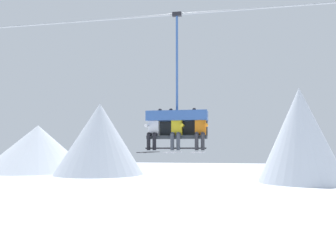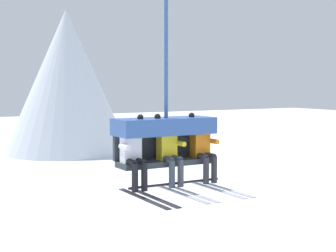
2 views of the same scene
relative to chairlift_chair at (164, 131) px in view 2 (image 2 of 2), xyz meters
name	(u,v)px [view 2 (image 2 of 2)]	position (x,y,z in m)	size (l,w,h in m)	color
mountain_peak_east	(67,82)	(12.16, 41.71, 1.03)	(12.53, 12.53, 14.21)	silver
chairlift_chair	(164,131)	(0.00, 0.00, 0.00)	(1.84, 0.74, 4.24)	#33383D
skier_white	(134,153)	(-0.71, -0.21, -0.33)	(0.48, 1.70, 1.34)	silver
skier_yellow	(170,150)	(0.00, -0.21, -0.33)	(0.48, 1.70, 1.34)	yellow
skier_orange	(203,148)	(0.71, -0.21, -0.33)	(0.48, 1.70, 1.34)	orange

